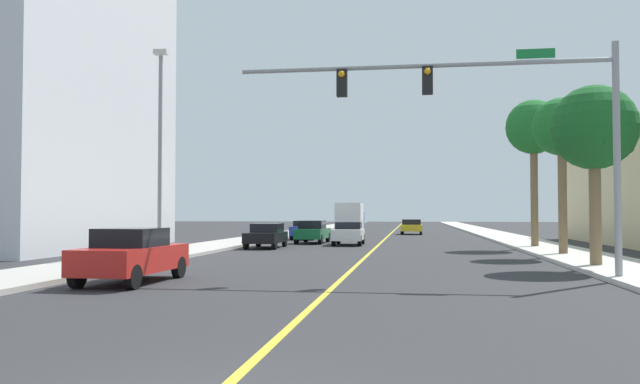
{
  "coord_description": "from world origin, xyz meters",
  "views": [
    {
      "loc": [
        2.09,
        -6.03,
        1.95
      ],
      "look_at": [
        -1.33,
        17.05,
        2.73
      ],
      "focal_mm": 35.3,
      "sensor_mm": 36.0,
      "label": 1
    }
  ],
  "objects_px": {
    "traffic_signal_mast": "(495,107)",
    "palm_near": "(594,130)",
    "palm_mid": "(562,129)",
    "delivery_truck": "(350,217)",
    "car_black": "(266,235)",
    "car_white": "(349,233)",
    "car_blue": "(306,229)",
    "palm_far": "(534,129)",
    "car_red": "(132,255)",
    "street_lamp": "(160,143)",
    "car_yellow": "(412,227)",
    "car_green": "(313,232)"
  },
  "relations": [
    {
      "from": "car_black",
      "to": "car_red",
      "type": "bearing_deg",
      "value": 89.76
    },
    {
      "from": "palm_near",
      "to": "car_yellow",
      "type": "height_order",
      "value": "palm_near"
    },
    {
      "from": "car_black",
      "to": "palm_far",
      "type": "bearing_deg",
      "value": -175.99
    },
    {
      "from": "palm_near",
      "to": "palm_far",
      "type": "xyz_separation_m",
      "value": [
        0.29,
        12.63,
        1.68
      ]
    },
    {
      "from": "traffic_signal_mast",
      "to": "car_black",
      "type": "height_order",
      "value": "traffic_signal_mast"
    },
    {
      "from": "palm_mid",
      "to": "delivery_truck",
      "type": "xyz_separation_m",
      "value": [
        -12.73,
        32.11,
        -4.14
      ]
    },
    {
      "from": "car_black",
      "to": "car_white",
      "type": "distance_m",
      "value": 5.68
    },
    {
      "from": "car_red",
      "to": "car_blue",
      "type": "bearing_deg",
      "value": -88.4
    },
    {
      "from": "traffic_signal_mast",
      "to": "car_red",
      "type": "relative_size",
      "value": 2.73
    },
    {
      "from": "traffic_signal_mast",
      "to": "car_yellow",
      "type": "height_order",
      "value": "traffic_signal_mast"
    },
    {
      "from": "car_white",
      "to": "delivery_truck",
      "type": "relative_size",
      "value": 0.44
    },
    {
      "from": "car_blue",
      "to": "street_lamp",
      "type": "bearing_deg",
      "value": 83.86
    },
    {
      "from": "street_lamp",
      "to": "car_white",
      "type": "relative_size",
      "value": 2.17
    },
    {
      "from": "palm_far",
      "to": "car_blue",
      "type": "distance_m",
      "value": 18.7
    },
    {
      "from": "traffic_signal_mast",
      "to": "car_red",
      "type": "height_order",
      "value": "traffic_signal_mast"
    },
    {
      "from": "palm_near",
      "to": "delivery_truck",
      "type": "relative_size",
      "value": 0.71
    },
    {
      "from": "traffic_signal_mast",
      "to": "palm_far",
      "type": "bearing_deg",
      "value": 75.93
    },
    {
      "from": "palm_near",
      "to": "car_blue",
      "type": "bearing_deg",
      "value": 121.71
    },
    {
      "from": "traffic_signal_mast",
      "to": "car_blue",
      "type": "distance_m",
      "value": 29.22
    },
    {
      "from": "palm_mid",
      "to": "car_red",
      "type": "bearing_deg",
      "value": -138.57
    },
    {
      "from": "car_black",
      "to": "car_yellow",
      "type": "distance_m",
      "value": 25.22
    },
    {
      "from": "car_green",
      "to": "delivery_truck",
      "type": "xyz_separation_m",
      "value": [
        0.34,
        21.32,
        0.81
      ]
    },
    {
      "from": "street_lamp",
      "to": "car_black",
      "type": "height_order",
      "value": "street_lamp"
    },
    {
      "from": "delivery_truck",
      "to": "street_lamp",
      "type": "bearing_deg",
      "value": -98.08
    },
    {
      "from": "delivery_truck",
      "to": "palm_mid",
      "type": "bearing_deg",
      "value": -70.36
    },
    {
      "from": "street_lamp",
      "to": "car_red",
      "type": "xyz_separation_m",
      "value": [
        2.29,
        -7.38,
        -4.02
      ]
    },
    {
      "from": "street_lamp",
      "to": "car_green",
      "type": "height_order",
      "value": "street_lamp"
    },
    {
      "from": "car_green",
      "to": "car_blue",
      "type": "bearing_deg",
      "value": 105.05
    },
    {
      "from": "traffic_signal_mast",
      "to": "car_white",
      "type": "bearing_deg",
      "value": 108.2
    },
    {
      "from": "car_yellow",
      "to": "delivery_truck",
      "type": "relative_size",
      "value": 0.44
    },
    {
      "from": "palm_far",
      "to": "car_blue",
      "type": "height_order",
      "value": "palm_far"
    },
    {
      "from": "car_black",
      "to": "delivery_truck",
      "type": "relative_size",
      "value": 0.47
    },
    {
      "from": "car_green",
      "to": "car_black",
      "type": "bearing_deg",
      "value": -105.01
    },
    {
      "from": "traffic_signal_mast",
      "to": "street_lamp",
      "type": "distance_m",
      "value": 13.46
    },
    {
      "from": "street_lamp",
      "to": "palm_mid",
      "type": "xyz_separation_m",
      "value": [
        16.73,
        5.36,
        0.92
      ]
    },
    {
      "from": "street_lamp",
      "to": "car_red",
      "type": "bearing_deg",
      "value": -72.78
    },
    {
      "from": "palm_near",
      "to": "car_yellow",
      "type": "bearing_deg",
      "value": 100.34
    },
    {
      "from": "car_yellow",
      "to": "car_white",
      "type": "relative_size",
      "value": 1.0
    },
    {
      "from": "palm_far",
      "to": "car_green",
      "type": "bearing_deg",
      "value": 161.05
    },
    {
      "from": "car_yellow",
      "to": "car_black",
      "type": "bearing_deg",
      "value": -107.73
    },
    {
      "from": "traffic_signal_mast",
      "to": "delivery_truck",
      "type": "height_order",
      "value": "traffic_signal_mast"
    },
    {
      "from": "car_black",
      "to": "car_blue",
      "type": "relative_size",
      "value": 0.95
    },
    {
      "from": "traffic_signal_mast",
      "to": "palm_near",
      "type": "relative_size",
      "value": 1.78
    },
    {
      "from": "car_blue",
      "to": "car_green",
      "type": "relative_size",
      "value": 1.02
    },
    {
      "from": "car_red",
      "to": "car_white",
      "type": "bearing_deg",
      "value": -98.89
    },
    {
      "from": "car_green",
      "to": "street_lamp",
      "type": "bearing_deg",
      "value": -101.62
    },
    {
      "from": "delivery_truck",
      "to": "car_red",
      "type": "bearing_deg",
      "value": -94.18
    },
    {
      "from": "traffic_signal_mast",
      "to": "street_lamp",
      "type": "xyz_separation_m",
      "value": [
        -12.49,
        5.0,
        -0.31
      ]
    },
    {
      "from": "palm_mid",
      "to": "car_blue",
      "type": "distance_m",
      "value": 22.63
    },
    {
      "from": "car_red",
      "to": "car_green",
      "type": "relative_size",
      "value": 0.96
    }
  ]
}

